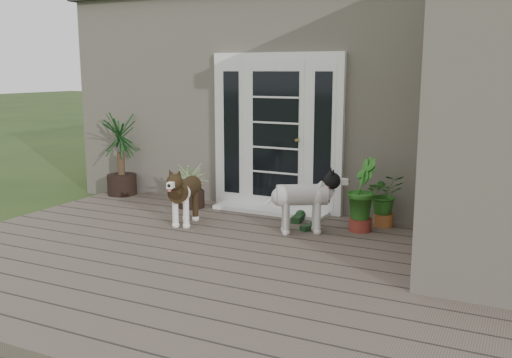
% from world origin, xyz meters
% --- Properties ---
extents(deck, '(6.20, 4.60, 0.12)m').
position_xyz_m(deck, '(0.00, 0.40, 0.06)').
color(deck, '#6B5B4C').
rests_on(deck, ground).
extents(house_main, '(7.40, 4.00, 3.10)m').
position_xyz_m(house_main, '(0.00, 4.65, 1.55)').
color(house_main, '#665E54').
rests_on(house_main, ground).
extents(door_unit, '(1.90, 0.14, 2.15)m').
position_xyz_m(door_unit, '(-0.20, 2.60, 1.19)').
color(door_unit, white).
rests_on(door_unit, deck).
extents(door_step, '(1.60, 0.40, 0.05)m').
position_xyz_m(door_step, '(-0.20, 2.40, 0.14)').
color(door_step, white).
rests_on(door_step, deck).
extents(brindle_dog, '(0.50, 0.84, 0.65)m').
position_xyz_m(brindle_dog, '(-0.90, 1.37, 0.45)').
color(brindle_dog, '#3A2815').
rests_on(brindle_dog, deck).
extents(white_dog, '(0.87, 0.71, 0.68)m').
position_xyz_m(white_dog, '(0.56, 1.64, 0.46)').
color(white_dog, white).
rests_on(white_dog, deck).
extents(spider_plant, '(0.66, 0.66, 0.67)m').
position_xyz_m(spider_plant, '(-1.32, 2.15, 0.46)').
color(spider_plant, '#95B36E').
rests_on(spider_plant, deck).
extents(yucca, '(1.09, 1.09, 1.25)m').
position_xyz_m(yucca, '(-2.75, 2.40, 0.75)').
color(yucca, black).
rests_on(yucca, deck).
extents(herb_a, '(0.63, 0.63, 0.58)m').
position_xyz_m(herb_a, '(1.37, 2.37, 0.41)').
color(herb_a, '#1B5F1D').
rests_on(herb_a, deck).
extents(herb_b, '(0.51, 0.51, 0.67)m').
position_xyz_m(herb_b, '(1.17, 2.03, 0.45)').
color(herb_b, '#244F16').
rests_on(herb_b, deck).
extents(herb_c, '(0.47, 0.47, 0.55)m').
position_xyz_m(herb_c, '(2.10, 2.40, 0.40)').
color(herb_c, '#225919').
rests_on(herb_c, deck).
extents(sapling, '(0.60, 0.60, 1.64)m').
position_xyz_m(sapling, '(2.19, 1.47, 0.94)').
color(sapling, '#195A1E').
rests_on(sapling, deck).
extents(clog_left, '(0.19, 0.36, 0.10)m').
position_xyz_m(clog_left, '(0.33, 2.11, 0.17)').
color(clog_left, '#153517').
rests_on(clog_left, deck).
extents(clog_right, '(0.23, 0.30, 0.08)m').
position_xyz_m(clog_right, '(0.60, 1.79, 0.16)').
color(clog_right, '#153418').
rests_on(clog_right, deck).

